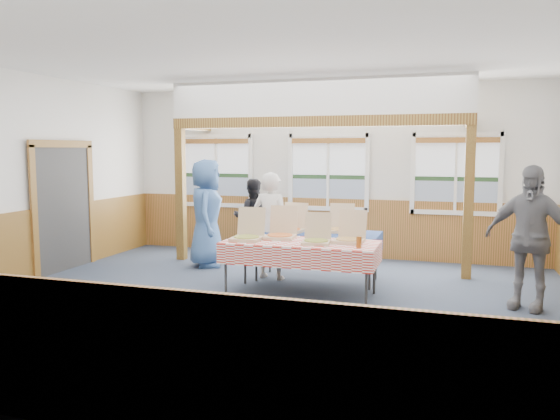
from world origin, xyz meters
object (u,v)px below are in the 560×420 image
Objects in this scene: table_right at (301,245)px; woman_black at (252,217)px; table_left at (317,236)px; woman_white at (271,226)px; man_blue at (206,213)px; person_grey at (529,238)px.

woman_black is (-1.68, 2.56, 0.03)m from table_right.
table_left is 0.73m from woman_white.
man_blue reaches higher than person_grey.
table_left is 0.89× the size of table_right.
person_grey reaches higher than woman_black.
woman_white is (-0.71, -0.10, 0.14)m from table_left.
man_blue reaches higher than table_right.
woman_white is 0.90× the size of man_blue.
man_blue is (-1.37, 0.55, 0.09)m from woman_white.
woman_black is 5.15m from person_grey.
table_right is 1.09m from woman_white.
table_right is 1.38× the size of woman_white.
woman_white is at bearing 175.04° from table_left.
man_blue is 5.12m from person_grey.
table_right is 1.57× the size of woman_black.
man_blue is (-2.08, 0.46, 0.23)m from table_left.
man_blue is 1.01× the size of person_grey.
table_left is 1.40× the size of woman_black.
woman_white is 1.14× the size of woman_black.
woman_black is 0.79× the size of man_blue.
woman_white is at bearing -131.22° from man_blue.
man_blue is at bearing 126.66° from table_right.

